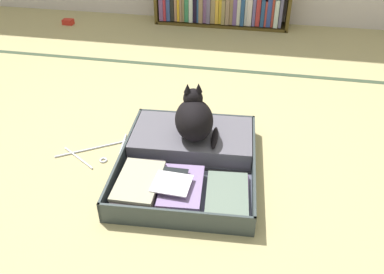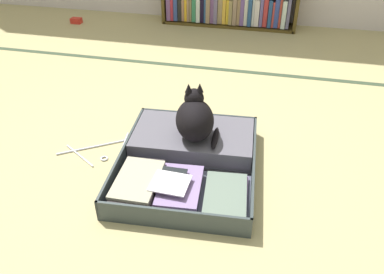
{
  "view_description": "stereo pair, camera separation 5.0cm",
  "coord_description": "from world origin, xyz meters",
  "views": [
    {
      "loc": [
        0.43,
        -1.51,
        1.29
      ],
      "look_at": [
        0.12,
        0.04,
        0.19
      ],
      "focal_mm": 36.86,
      "sensor_mm": 36.0,
      "label": 1
    },
    {
      "loc": [
        0.47,
        -1.5,
        1.29
      ],
      "look_at": [
        0.12,
        0.04,
        0.19
      ],
      "focal_mm": 36.86,
      "sensor_mm": 36.0,
      "label": 2
    }
  ],
  "objects": [
    {
      "name": "ground_plane",
      "position": [
        0.0,
        0.0,
        0.0
      ],
      "size": [
        10.0,
        10.0,
        0.0
      ],
      "primitive_type": "plane",
      "color": "tan"
    },
    {
      "name": "tatami_border",
      "position": [
        0.0,
        1.24,
        0.0
      ],
      "size": [
        4.8,
        0.05,
        0.0
      ],
      "color": "#364731",
      "rests_on": "ground_plane"
    },
    {
      "name": "open_suitcase",
      "position": [
        0.09,
        0.06,
        0.05
      ],
      "size": [
        0.72,
        0.84,
        0.11
      ],
      "color": "#363F41",
      "rests_on": "ground_plane"
    },
    {
      "name": "black_cat",
      "position": [
        0.11,
        0.17,
        0.22
      ],
      "size": [
        0.26,
        0.31,
        0.28
      ],
      "color": "black",
      "rests_on": "open_suitcase"
    },
    {
      "name": "clothes_hanger",
      "position": [
        -0.39,
        0.08,
        0.01
      ],
      "size": [
        0.4,
        0.33,
        0.01
      ],
      "color": "silver",
      "rests_on": "ground_plane"
    },
    {
      "name": "small_red_pouch",
      "position": [
        -1.48,
        1.98,
        0.02
      ],
      "size": [
        0.1,
        0.07,
        0.05
      ],
      "color": "red",
      "rests_on": "ground_plane"
    }
  ]
}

